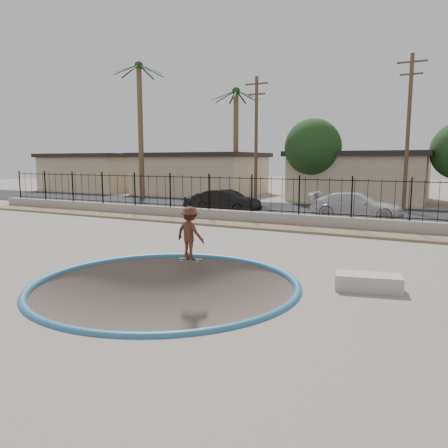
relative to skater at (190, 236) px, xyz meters
name	(u,v)px	position (x,y,z in m)	size (l,w,h in m)	color
ground	(308,243)	(0.84, 10.40, -1.93)	(120.00, 120.00, 2.20)	slate
bowl_pit	(166,285)	(0.84, -2.60, -0.83)	(6.84, 6.84, 1.80)	#52453F
coping_ring	(166,285)	(0.84, -2.60, -0.83)	(7.04, 7.04, 0.20)	teal
rock_strip	(291,229)	(0.84, 7.60, -0.78)	(42.00, 1.60, 0.11)	#887859
retaining_wall	(299,220)	(0.84, 8.70, -0.53)	(42.00, 0.45, 0.60)	gray
fence	(299,196)	(0.84, 8.70, 0.67)	(40.00, 0.04, 1.80)	black
street	(331,212)	(0.84, 15.40, -0.82)	(90.00, 8.00, 0.04)	black
house_west_far	(98,171)	(-27.16, 24.90, 1.14)	(10.60, 8.60, 3.90)	tan
house_west	(200,173)	(-14.16, 24.90, 1.14)	(11.60, 8.60, 3.90)	tan
house_center	(360,176)	(0.84, 24.90, 1.14)	(10.60, 8.60, 3.90)	tan
palm_left	(140,103)	(-16.16, 18.40, 7.12)	(2.30, 2.30, 11.30)	brown
palm_mid	(236,119)	(-9.16, 22.40, 5.85)	(2.30, 2.30, 9.30)	brown
utility_pole_left	(256,139)	(-5.16, 17.40, 3.87)	(1.70, 0.24, 9.00)	#473323
utility_pole_mid	(408,131)	(4.84, 17.40, 4.12)	(1.70, 0.24, 9.50)	#473323
street_tree_left	(313,147)	(-2.16, 21.40, 3.36)	(4.32, 4.32, 6.36)	#473323
skater	(190,236)	(0.00, 0.00, 0.00)	(1.08, 0.62, 1.67)	brown
skateboard	(190,259)	(0.00, 0.00, -0.77)	(0.85, 0.38, 0.07)	black
concrete_ledge	(368,282)	(5.62, -0.67, -0.63)	(1.60, 0.70, 0.40)	#B5B0A0
car_a	(212,201)	(-6.06, 12.43, -0.18)	(1.46, 3.62, 1.23)	black
car_b	(227,201)	(-4.76, 11.97, -0.11)	(1.46, 4.20, 1.38)	black
car_c	(356,206)	(2.85, 12.62, -0.08)	(2.02, 4.96, 1.44)	silver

